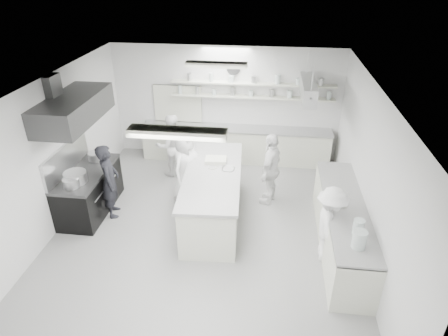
# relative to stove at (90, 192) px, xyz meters

# --- Properties ---
(floor) EXTENTS (6.00, 7.00, 0.02)m
(floor) POSITION_rel_stove_xyz_m (2.60, -0.40, -0.46)
(floor) COLOR gray
(floor) RESTS_ON ground
(ceiling) EXTENTS (6.00, 7.00, 0.02)m
(ceiling) POSITION_rel_stove_xyz_m (2.60, -0.40, 2.56)
(ceiling) COLOR silver
(ceiling) RESTS_ON wall_back
(wall_back) EXTENTS (6.00, 0.04, 3.00)m
(wall_back) POSITION_rel_stove_xyz_m (2.60, 3.10, 1.05)
(wall_back) COLOR silver
(wall_back) RESTS_ON floor
(wall_front) EXTENTS (6.00, 0.04, 3.00)m
(wall_front) POSITION_rel_stove_xyz_m (2.60, -3.90, 1.05)
(wall_front) COLOR silver
(wall_front) RESTS_ON floor
(wall_left) EXTENTS (0.04, 7.00, 3.00)m
(wall_left) POSITION_rel_stove_xyz_m (-0.40, -0.40, 1.05)
(wall_left) COLOR silver
(wall_left) RESTS_ON floor
(wall_right) EXTENTS (0.04, 7.00, 3.00)m
(wall_right) POSITION_rel_stove_xyz_m (5.60, -0.40, 1.05)
(wall_right) COLOR silver
(wall_right) RESTS_ON floor
(stove) EXTENTS (0.80, 1.80, 0.90)m
(stove) POSITION_rel_stove_xyz_m (0.00, 0.00, 0.00)
(stove) COLOR black
(stove) RESTS_ON floor
(exhaust_hood) EXTENTS (0.85, 2.00, 0.50)m
(exhaust_hood) POSITION_rel_stove_xyz_m (0.00, -0.00, 1.90)
(exhaust_hood) COLOR #39393A
(exhaust_hood) RESTS_ON wall_left
(back_counter) EXTENTS (5.00, 0.60, 0.92)m
(back_counter) POSITION_rel_stove_xyz_m (2.90, 2.80, 0.01)
(back_counter) COLOR beige
(back_counter) RESTS_ON floor
(shelf_lower) EXTENTS (4.20, 0.26, 0.04)m
(shelf_lower) POSITION_rel_stove_xyz_m (3.30, 2.97, 1.30)
(shelf_lower) COLOR beige
(shelf_lower) RESTS_ON wall_back
(shelf_upper) EXTENTS (4.20, 0.26, 0.04)m
(shelf_upper) POSITION_rel_stove_xyz_m (3.30, 2.97, 1.65)
(shelf_upper) COLOR beige
(shelf_upper) RESTS_ON wall_back
(pass_through_window) EXTENTS (1.30, 0.04, 1.00)m
(pass_through_window) POSITION_rel_stove_xyz_m (1.30, 3.08, 1.00)
(pass_through_window) COLOR black
(pass_through_window) RESTS_ON wall_back
(wall_clock) EXTENTS (0.32, 0.05, 0.32)m
(wall_clock) POSITION_rel_stove_xyz_m (2.80, 3.06, 2.00)
(wall_clock) COLOR white
(wall_clock) RESTS_ON wall_back
(right_counter) EXTENTS (0.74, 3.30, 0.94)m
(right_counter) POSITION_rel_stove_xyz_m (5.25, -0.60, 0.02)
(right_counter) COLOR beige
(right_counter) RESTS_ON floor
(pot_rack) EXTENTS (0.30, 1.60, 0.40)m
(pot_rack) POSITION_rel_stove_xyz_m (4.60, 2.00, 1.85)
(pot_rack) COLOR #B5B6B7
(pot_rack) RESTS_ON ceiling
(light_fixture_front) EXTENTS (1.30, 0.25, 0.10)m
(light_fixture_front) POSITION_rel_stove_xyz_m (2.60, -2.20, 2.49)
(light_fixture_front) COLOR beige
(light_fixture_front) RESTS_ON ceiling
(light_fixture_rear) EXTENTS (1.30, 0.25, 0.10)m
(light_fixture_rear) POSITION_rel_stove_xyz_m (2.60, 1.40, 2.49)
(light_fixture_rear) COLOR beige
(light_fixture_rear) RESTS_ON ceiling
(prep_island) EXTENTS (1.22, 2.87, 1.04)m
(prep_island) POSITION_rel_stove_xyz_m (2.70, 0.06, 0.07)
(prep_island) COLOR beige
(prep_island) RESTS_ON floor
(stove_pot) EXTENTS (0.44, 0.44, 0.27)m
(stove_pot) POSITION_rel_stove_xyz_m (0.00, -0.42, 0.59)
(stove_pot) COLOR #B5B6B7
(stove_pot) RESTS_ON stove
(cook_stove) EXTENTS (0.55, 0.69, 1.64)m
(cook_stove) POSITION_rel_stove_xyz_m (0.54, -0.08, 0.37)
(cook_stove) COLOR black
(cook_stove) RESTS_ON floor
(cook_back) EXTENTS (0.98, 0.91, 1.60)m
(cook_back) POSITION_rel_stove_xyz_m (1.39, 1.81, 0.35)
(cook_back) COLOR white
(cook_back) RESTS_ON floor
(cook_island_left) EXTENTS (0.82, 0.98, 1.71)m
(cook_island_left) POSITION_rel_stove_xyz_m (2.00, 0.71, 0.40)
(cook_island_left) COLOR white
(cook_island_left) RESTS_ON floor
(cook_island_right) EXTENTS (0.70, 1.06, 1.67)m
(cook_island_right) POSITION_rel_stove_xyz_m (3.87, 0.83, 0.39)
(cook_island_right) COLOR white
(cook_island_right) RESTS_ON floor
(cook_right) EXTENTS (0.57, 0.97, 1.49)m
(cook_right) POSITION_rel_stove_xyz_m (4.95, -0.95, 0.30)
(cook_right) COLOR white
(cook_right) RESTS_ON floor
(bowl_island_a) EXTENTS (0.31, 0.31, 0.07)m
(bowl_island_a) POSITION_rel_stove_xyz_m (2.99, 0.27, 0.62)
(bowl_island_a) COLOR #B5B6B7
(bowl_island_a) RESTS_ON prep_island
(bowl_island_b) EXTENTS (0.23, 0.23, 0.06)m
(bowl_island_b) POSITION_rel_stove_xyz_m (2.66, 0.29, 0.62)
(bowl_island_b) COLOR beige
(bowl_island_b) RESTS_ON prep_island
(bowl_right) EXTENTS (0.30, 0.30, 0.06)m
(bowl_right) POSITION_rel_stove_xyz_m (5.13, -0.66, 0.52)
(bowl_right) COLOR beige
(bowl_right) RESTS_ON right_counter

